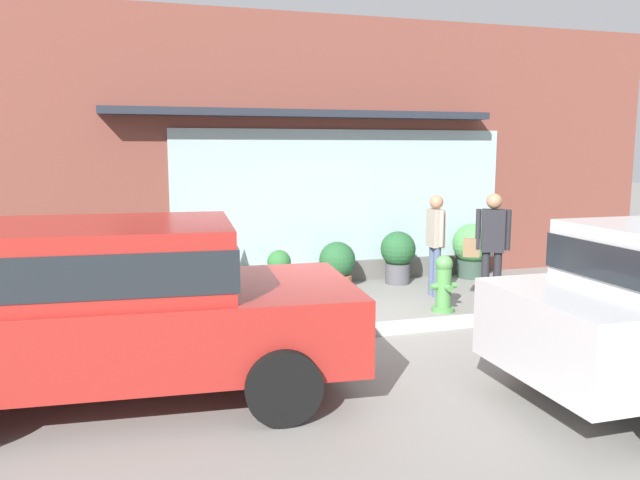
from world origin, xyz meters
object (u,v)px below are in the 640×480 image
at_px(potted_plant_window_right, 279,272).
at_px(potted_plant_doorstep, 337,264).
at_px(pedestrian_with_handbag, 491,241).
at_px(potted_plant_window_center, 134,263).
at_px(parked_car_red, 118,299).
at_px(potted_plant_by_entrance, 472,248).
at_px(potted_plant_window_left, 230,264).
at_px(fire_hydrant, 444,283).
at_px(potted_plant_near_hydrant, 398,254).
at_px(pedestrian_passerby, 435,238).

bearing_deg(potted_plant_window_right, potted_plant_doorstep, 1.55).
distance_m(pedestrian_with_handbag, potted_plant_window_right, 3.42).
bearing_deg(potted_plant_window_center, pedestrian_with_handbag, -23.83).
relative_size(parked_car_red, potted_plant_window_center, 3.84).
distance_m(potted_plant_window_right, potted_plant_by_entrance, 3.67).
relative_size(pedestrian_with_handbag, potted_plant_window_left, 1.64).
relative_size(potted_plant_window_right, potted_plant_doorstep, 0.89).
bearing_deg(potted_plant_window_right, parked_car_red, -122.77).
distance_m(parked_car_red, potted_plant_window_right, 4.57).
xyz_separation_m(parked_car_red, potted_plant_window_center, (0.16, 4.17, -0.40)).
bearing_deg(fire_hydrant, potted_plant_window_left, 144.42).
bearing_deg(potted_plant_window_right, potted_plant_near_hydrant, 0.89).
height_order(potted_plant_near_hydrant, potted_plant_doorstep, potted_plant_near_hydrant).
relative_size(pedestrian_passerby, potted_plant_doorstep, 2.06).
xyz_separation_m(potted_plant_by_entrance, potted_plant_doorstep, (-2.64, -0.08, -0.14)).
relative_size(pedestrian_with_handbag, potted_plant_by_entrance, 1.71).
height_order(parked_car_red, potted_plant_window_left, parked_car_red).
xyz_separation_m(parked_car_red, potted_plant_near_hydrant, (4.60, 3.84, -0.43)).
distance_m(pedestrian_with_handbag, pedestrian_passerby, 1.00).
height_order(pedestrian_passerby, potted_plant_near_hydrant, pedestrian_passerby).
bearing_deg(potted_plant_doorstep, potted_plant_window_left, 177.44).
height_order(potted_plant_window_right, potted_plant_by_entrance, potted_plant_by_entrance).
relative_size(potted_plant_by_entrance, potted_plant_window_center, 0.86).
relative_size(fire_hydrant, potted_plant_window_center, 0.72).
relative_size(parked_car_red, potted_plant_window_left, 4.29).
bearing_deg(pedestrian_with_handbag, parked_car_red, 49.26).
distance_m(pedestrian_passerby, potted_plant_near_hydrant, 1.13).
height_order(parked_car_red, potted_plant_window_right, parked_car_red).
relative_size(fire_hydrant, potted_plant_doorstep, 1.05).
bearing_deg(parked_car_red, fire_hydrant, 27.69).
xyz_separation_m(fire_hydrant, potted_plant_near_hydrant, (0.14, 1.94, 0.10)).
bearing_deg(potted_plant_window_center, potted_plant_doorstep, -5.74).
bearing_deg(potted_plant_doorstep, potted_plant_by_entrance, 1.64).
bearing_deg(potted_plant_doorstep, potted_plant_window_right, -178.45).
bearing_deg(potted_plant_window_right, potted_plant_by_entrance, 1.62).
xyz_separation_m(potted_plant_window_right, potted_plant_window_center, (-2.29, 0.36, 0.22)).
relative_size(potted_plant_window_center, potted_plant_window_left, 1.12).
bearing_deg(pedestrian_passerby, potted_plant_window_left, -108.37).
xyz_separation_m(potted_plant_near_hydrant, potted_plant_by_entrance, (1.51, 0.07, 0.03)).
bearing_deg(potted_plant_near_hydrant, pedestrian_passerby, -79.85).
xyz_separation_m(potted_plant_near_hydrant, potted_plant_window_right, (-2.15, -0.03, -0.18)).
relative_size(potted_plant_window_right, potted_plant_window_left, 0.67).
relative_size(pedestrian_with_handbag, potted_plant_near_hydrant, 1.85).
bearing_deg(potted_plant_window_right, potted_plant_window_center, 171.05).
distance_m(fire_hydrant, potted_plant_near_hydrant, 1.94).
bearing_deg(potted_plant_by_entrance, potted_plant_window_center, 177.52).
xyz_separation_m(potted_plant_doorstep, potted_plant_window_left, (-1.82, 0.08, 0.09)).
height_order(fire_hydrant, pedestrian_passerby, pedestrian_passerby).
relative_size(pedestrian_passerby, potted_plant_by_entrance, 1.63).
relative_size(potted_plant_by_entrance, potted_plant_window_left, 0.96).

